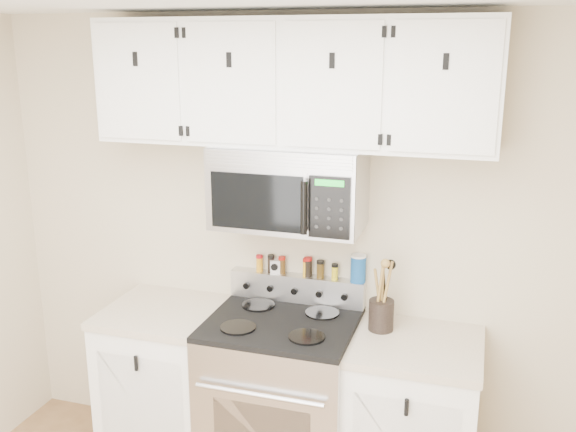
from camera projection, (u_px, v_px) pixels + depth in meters
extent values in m
cube|color=#BCAB8D|center=(299.00, 247.00, 3.53)|extent=(3.50, 0.01, 2.50)
cube|color=#B7B7BA|center=(281.00, 405.00, 3.44)|extent=(0.76, 0.65, 0.92)
cube|color=black|center=(281.00, 324.00, 3.32)|extent=(0.76, 0.65, 0.03)
cube|color=#B7B7BA|center=(297.00, 288.00, 3.55)|extent=(0.76, 0.08, 0.15)
cylinder|color=black|center=(238.00, 327.00, 3.22)|extent=(0.18, 0.18, 0.01)
cylinder|color=black|center=(307.00, 337.00, 3.12)|extent=(0.18, 0.18, 0.01)
cylinder|color=black|center=(258.00, 305.00, 3.50)|extent=(0.18, 0.18, 0.01)
cylinder|color=black|center=(322.00, 313.00, 3.40)|extent=(0.18, 0.18, 0.01)
cube|color=white|center=(168.00, 386.00, 3.67)|extent=(0.62, 0.60, 0.88)
cube|color=tan|center=(164.00, 312.00, 3.55)|extent=(0.64, 0.62, 0.04)
cube|color=white|center=(412.00, 428.00, 3.27)|extent=(0.62, 0.60, 0.88)
cube|color=tan|center=(416.00, 346.00, 3.15)|extent=(0.64, 0.62, 0.04)
cube|color=#9E9EA3|center=(289.00, 187.00, 3.26)|extent=(0.76, 0.38, 0.42)
cube|color=#B7B7BA|center=(277.00, 161.00, 3.03)|extent=(0.73, 0.01, 0.08)
cube|color=black|center=(256.00, 202.00, 3.12)|extent=(0.47, 0.01, 0.28)
cube|color=black|center=(329.00, 208.00, 3.01)|extent=(0.20, 0.01, 0.30)
cylinder|color=black|center=(304.00, 208.00, 3.01)|extent=(0.03, 0.03, 0.26)
cube|color=white|center=(291.00, 83.00, 3.15)|extent=(2.00, 0.33, 0.62)
cube|color=white|center=(137.00, 82.00, 3.20)|extent=(0.46, 0.01, 0.57)
cube|color=black|center=(135.00, 59.00, 3.17)|extent=(0.02, 0.01, 0.07)
cube|color=white|center=(230.00, 84.00, 3.06)|extent=(0.46, 0.01, 0.57)
cube|color=black|center=(229.00, 60.00, 3.02)|extent=(0.03, 0.01, 0.07)
cube|color=white|center=(332.00, 86.00, 2.92)|extent=(0.46, 0.01, 0.57)
cube|color=black|center=(332.00, 61.00, 2.88)|extent=(0.03, 0.01, 0.07)
cube|color=white|center=(444.00, 88.00, 2.77)|extent=(0.46, 0.01, 0.57)
cube|color=black|center=(446.00, 61.00, 2.74)|extent=(0.02, 0.01, 0.07)
cylinder|color=black|center=(381.00, 315.00, 3.26)|extent=(0.13, 0.13, 0.16)
cylinder|color=olive|center=(382.00, 293.00, 3.23)|extent=(0.01, 0.01, 0.30)
cylinder|color=olive|center=(386.00, 292.00, 3.21)|extent=(0.01, 0.01, 0.32)
cylinder|color=olive|center=(378.00, 293.00, 3.25)|extent=(0.01, 0.01, 0.28)
cylinder|color=black|center=(385.00, 292.00, 3.25)|extent=(0.01, 0.01, 0.29)
cylinder|color=olive|center=(379.00, 293.00, 3.21)|extent=(0.01, 0.01, 0.31)
cube|color=silver|center=(276.00, 266.00, 3.56)|extent=(0.08, 0.08, 0.08)
cylinder|color=#154E94|center=(358.00, 269.00, 3.42)|extent=(0.08, 0.08, 0.14)
cylinder|color=white|center=(359.00, 256.00, 3.40)|extent=(0.08, 0.08, 0.01)
cylinder|color=orange|center=(260.00, 264.00, 3.59)|extent=(0.04, 0.04, 0.08)
cylinder|color=#B10D15|center=(259.00, 256.00, 3.58)|extent=(0.04, 0.04, 0.02)
cylinder|color=black|center=(271.00, 265.00, 3.57)|extent=(0.04, 0.04, 0.09)
cylinder|color=black|center=(271.00, 256.00, 3.55)|extent=(0.04, 0.04, 0.02)
cylinder|color=#472E11|center=(282.00, 266.00, 3.55)|extent=(0.04, 0.04, 0.08)
cylinder|color=#A3140C|center=(282.00, 258.00, 3.54)|extent=(0.04, 0.04, 0.02)
cylinder|color=gold|center=(306.00, 269.00, 3.51)|extent=(0.04, 0.04, 0.09)
cylinder|color=#AA160D|center=(306.00, 260.00, 3.50)|extent=(0.04, 0.04, 0.02)
cylinder|color=black|center=(308.00, 268.00, 3.50)|extent=(0.04, 0.04, 0.09)
cylinder|color=#AA0D0D|center=(308.00, 259.00, 3.49)|extent=(0.05, 0.05, 0.02)
cylinder|color=#463311|center=(320.00, 271.00, 3.49)|extent=(0.04, 0.04, 0.08)
cylinder|color=black|center=(320.00, 262.00, 3.47)|extent=(0.04, 0.04, 0.02)
cylinder|color=gold|center=(335.00, 273.00, 3.46)|extent=(0.03, 0.03, 0.07)
cylinder|color=black|center=(335.00, 265.00, 3.45)|extent=(0.04, 0.04, 0.02)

